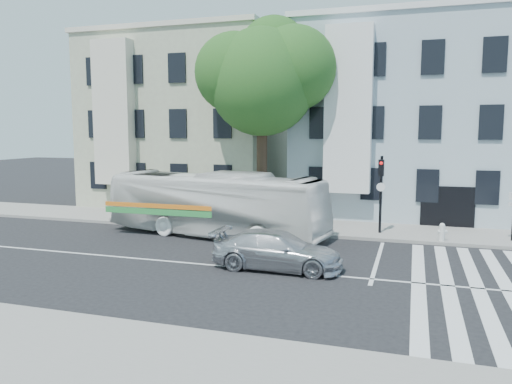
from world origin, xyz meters
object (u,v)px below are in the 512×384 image
at_px(bus, 215,204).
at_px(traffic_signal, 381,185).
at_px(fire_hydrant, 442,232).
at_px(sedan, 277,250).

bearing_deg(bus, traffic_signal, -63.13).
height_order(traffic_signal, fire_hydrant, traffic_signal).
distance_m(traffic_signal, fire_hydrant, 3.45).
bearing_deg(bus, fire_hydrant, -72.28).
distance_m(bus, fire_hydrant, 10.37).
distance_m(sedan, fire_hydrant, 8.44).
bearing_deg(sedan, traffic_signal, -24.12).
height_order(bus, traffic_signal, traffic_signal).
bearing_deg(traffic_signal, fire_hydrant, -13.96).
relative_size(sedan, traffic_signal, 1.25).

